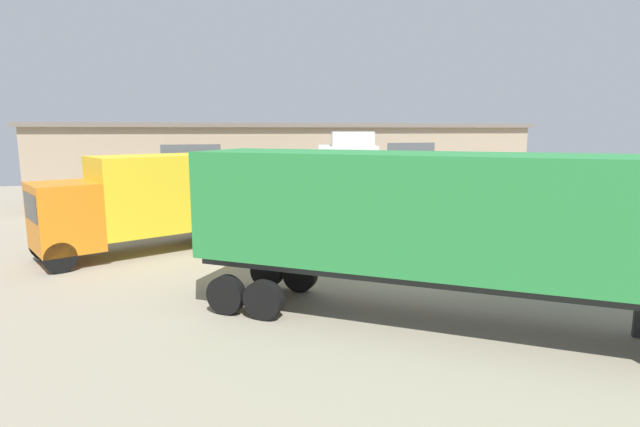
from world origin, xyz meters
TOP-DOWN VIEW (x-y plane):
  - ground_plane at (0.00, 0.00)m, footprint 60.00×60.00m
  - warehouse_building at (0.00, 17.12)m, footprint 30.51×6.76m
  - tractor_unit_white at (-0.00, 5.45)m, footprint 6.75×4.14m
  - container_trailer_white at (-1.52, -4.83)m, footprint 11.12×9.09m
  - box_truck_orange at (-8.08, 4.63)m, footprint 8.15×5.33m
  - gravel_pile at (11.06, 7.11)m, footprint 2.74×2.74m

SIDE VIEW (x-z plane):
  - ground_plane at x=0.00m, z-range 0.00..0.00m
  - gravel_pile at x=11.06m, z-range 0.00..1.70m
  - box_truck_orange at x=-8.08m, z-range 0.21..3.69m
  - tractor_unit_white at x=0.00m, z-range -0.12..4.19m
  - warehouse_building at x=0.00m, z-range 0.01..4.79m
  - container_trailer_white at x=-1.52m, z-range 0.56..4.44m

